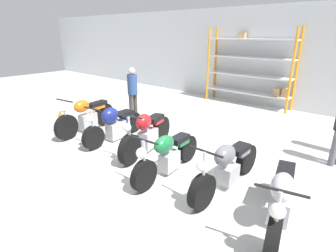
{
  "coord_description": "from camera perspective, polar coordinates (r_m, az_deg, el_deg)",
  "views": [
    {
      "loc": [
        3.59,
        -3.77,
        2.68
      ],
      "look_at": [
        0.0,
        0.4,
        0.7
      ],
      "focal_mm": 28.0,
      "sensor_mm": 36.0,
      "label": 1
    }
  ],
  "objects": [
    {
      "name": "person_browsing",
      "position": [
        8.56,
        -7.73,
        8.01
      ],
      "size": [
        0.33,
        0.33,
        1.63
      ],
      "rotation": [
        0.0,
        0.0,
        3.11
      ],
      "color": "#38332D",
      "rests_on": "ground_plane"
    },
    {
      "name": "motorcycle_green",
      "position": [
        5.14,
        -0.09,
        -6.23
      ],
      "size": [
        0.56,
        2.01,
        0.97
      ],
      "rotation": [
        0.0,
        0.0,
        -1.5
      ],
      "color": "black",
      "rests_on": "ground_plane"
    },
    {
      "name": "back_wall",
      "position": [
        10.6,
        21.41,
        13.73
      ],
      "size": [
        30.0,
        0.08,
        3.6
      ],
      "color": "silver",
      "rests_on": "ground_plane"
    },
    {
      "name": "motorcycle_silver",
      "position": [
        4.18,
        23.27,
        -14.5
      ],
      "size": [
        0.76,
        2.07,
        1.01
      ],
      "rotation": [
        0.0,
        0.0,
        -1.34
      ],
      "color": "black",
      "rests_on": "ground_plane"
    },
    {
      "name": "motorcycle_red",
      "position": [
        6.12,
        -4.61,
        -1.65
      ],
      "size": [
        0.79,
        2.05,
        1.07
      ],
      "rotation": [
        0.0,
        0.0,
        -1.33
      ],
      "color": "black",
      "rests_on": "ground_plane"
    },
    {
      "name": "motorcycle_blue",
      "position": [
        6.9,
        -11.63,
        0.36
      ],
      "size": [
        0.57,
        1.99,
        1.02
      ],
      "rotation": [
        0.0,
        0.0,
        -1.47
      ],
      "color": "black",
      "rests_on": "ground_plane"
    },
    {
      "name": "traffic_cone",
      "position": [
        8.36,
        -22.33,
        1.55
      ],
      "size": [
        0.32,
        0.32,
        0.55
      ],
      "color": "orange",
      "rests_on": "ground_plane"
    },
    {
      "name": "ground_plane",
      "position": [
        5.85,
        -2.58,
        -7.48
      ],
      "size": [
        30.0,
        30.0,
        0.0
      ],
      "primitive_type": "plane",
      "color": "silver"
    },
    {
      "name": "motorcycle_grey",
      "position": [
        4.8,
        12.74,
        -8.62
      ],
      "size": [
        0.59,
        2.14,
        1.0
      ],
      "rotation": [
        0.0,
        0.0,
        -1.59
      ],
      "color": "black",
      "rests_on": "ground_plane"
    },
    {
      "name": "shelving_rack",
      "position": [
        10.51,
        17.49,
        12.08
      ],
      "size": [
        3.32,
        0.63,
        2.86
      ],
      "color": "orange",
      "rests_on": "ground_plane"
    },
    {
      "name": "motorcycle_orange",
      "position": [
        7.68,
        -17.3,
        2.12
      ],
      "size": [
        0.63,
        2.04,
        1.06
      ],
      "rotation": [
        0.0,
        0.0,
        -1.42
      ],
      "color": "black",
      "rests_on": "ground_plane"
    }
  ]
}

